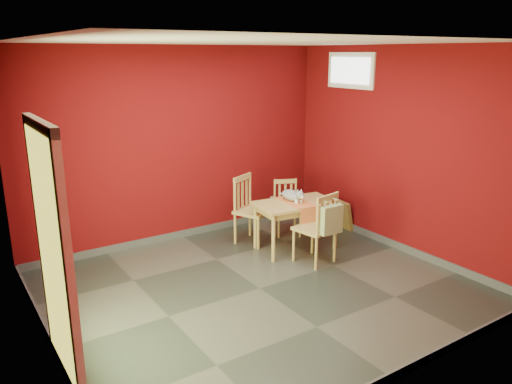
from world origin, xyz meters
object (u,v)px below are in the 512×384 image
dining_table (296,208)px  chair_far_left (251,209)px  chair_near (318,227)px  cat (292,193)px  chair_far_right (287,207)px  picture_frame (341,214)px  tote_bag (331,220)px

dining_table → chair_far_left: (-0.35, 0.55, -0.09)m
chair_far_left → chair_near: chair_far_left is taller
dining_table → cat: 0.21m
chair_far_left → chair_far_right: 0.64m
picture_frame → dining_table: bearing=-166.3°
chair_far_left → chair_near: bearing=-74.5°
chair_far_right → cat: (-0.28, -0.47, 0.36)m
chair_far_left → picture_frame: chair_far_left is taller
tote_bag → cat: 0.84m
picture_frame → chair_far_left: bearing=169.0°
tote_bag → chair_far_right: bearing=76.6°
dining_table → chair_far_left: size_ratio=1.18×
chair_far_right → cat: cat is taller
chair_near → picture_frame: size_ratio=2.04×
dining_table → chair_far_left: bearing=122.4°
tote_bag → chair_far_left: bearing=104.0°
chair_far_left → picture_frame: bearing=-11.0°
dining_table → cat: size_ratio=2.78×
chair_far_right → tote_bag: size_ratio=1.87×
chair_near → chair_far_right: bearing=72.8°
picture_frame → tote_bag: bearing=-138.4°
chair_near → picture_frame: 1.43m
dining_table → chair_near: size_ratio=1.21×
tote_bag → picture_frame: size_ratio=0.93×
dining_table → tote_bag: (-0.03, -0.74, 0.05)m
chair_far_right → chair_near: 1.13m
chair_far_left → cat: 0.64m
chair_far_right → chair_near: (-0.34, -1.08, 0.07)m
chair_near → cat: chair_near is taller
chair_far_right → tote_bag: 1.36m
cat → picture_frame: size_ratio=0.89×
dining_table → cat: bearing=90.6°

